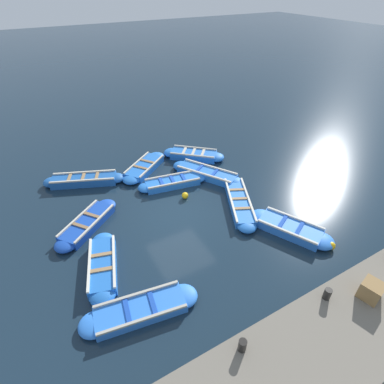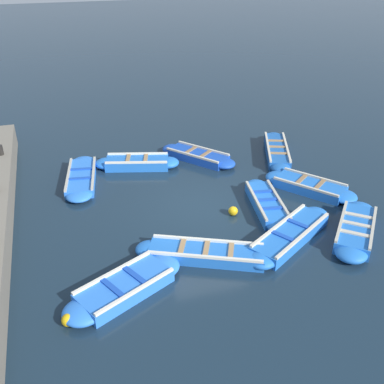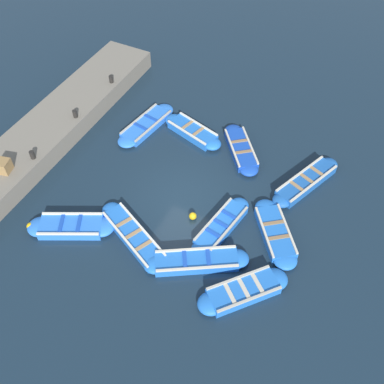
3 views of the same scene
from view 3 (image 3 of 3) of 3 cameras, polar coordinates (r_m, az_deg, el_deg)
name	(u,v)px [view 3 (image 3 of 3)]	position (r m, az deg, el deg)	size (l,w,h in m)	color
ground_plane	(184,199)	(17.91, -1.05, -0.94)	(120.00, 120.00, 0.00)	#162838
boat_alongside	(193,132)	(20.43, 0.07, 7.69)	(3.25, 1.64, 0.42)	blue
boat_far_corner	(221,226)	(16.93, 3.71, -4.36)	(1.30, 3.35, 0.38)	blue
boat_centre	(134,236)	(16.77, -7.41, -5.59)	(3.83, 2.36, 0.37)	blue
boat_end_of_row	(71,227)	(17.47, -15.11, -4.27)	(3.35, 2.30, 0.40)	blue
boat_drifting	(306,182)	(18.85, 14.28, 1.28)	(2.09, 3.73, 0.44)	#1E59AD
boat_outer_left	(243,291)	(15.52, 6.54, -12.41)	(2.83, 3.06, 0.43)	blue
boat_outer_right	(275,233)	(17.00, 10.51, -5.11)	(2.66, 3.12, 0.38)	blue
boat_mid_row	(241,149)	(19.75, 6.22, 5.43)	(2.66, 3.06, 0.38)	#1947B7
boat_stern_in	(146,125)	(20.93, -5.82, 8.48)	(1.40, 3.61, 0.35)	blue
boat_broadside	(196,261)	(16.02, 0.57, -8.81)	(3.62, 2.62, 0.41)	blue
quay_wall	(42,138)	(20.83, -18.53, 6.55)	(2.44, 14.75, 0.86)	slate
bollard_north	(111,79)	(22.41, -10.24, 13.92)	(0.20, 0.20, 0.35)	black
bollard_mid_north	(75,114)	(20.69, -14.63, 9.59)	(0.20, 0.20, 0.35)	black
bollard_mid_south	(32,155)	(19.25, -19.62, 4.46)	(0.20, 0.20, 0.35)	black
wooden_crate	(3,166)	(19.07, -22.86, 3.06)	(0.52, 0.52, 0.52)	olive
buoy_orange_near	(193,216)	(17.20, 0.10, -3.08)	(0.29, 0.29, 0.29)	#EAB214
buoy_yellow_far	(31,226)	(17.96, -19.81, -4.12)	(0.30, 0.30, 0.30)	#EAB214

